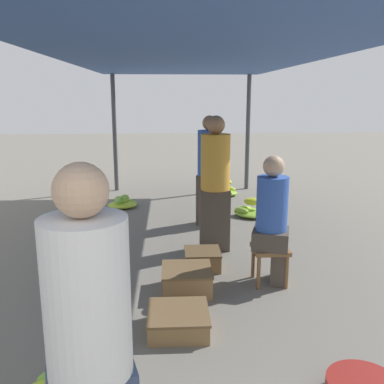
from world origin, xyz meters
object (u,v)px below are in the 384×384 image
(banana_pile_right_0, at_px, (226,190))
(crate_mid, at_px, (202,259))
(banana_pile_left_1, at_px, (123,203))
(crate_near, at_px, (187,280))
(banana_pile_right_1, at_px, (253,211))
(crate_far, at_px, (178,321))
(stool, at_px, (270,254))
(shopper_walking_mid, at_px, (209,169))
(vendor_foreground, at_px, (90,352))
(shopper_walking_far, at_px, (215,182))
(vendor_seated, at_px, (273,219))

(banana_pile_right_0, bearing_deg, crate_mid, -101.79)
(banana_pile_left_1, xyz_separation_m, crate_near, (0.93, -3.17, 0.04))
(banana_pile_right_1, bearing_deg, crate_far, -110.72)
(banana_pile_right_0, bearing_deg, stool, -91.17)
(crate_near, bearing_deg, shopper_walking_mid, 79.21)
(vendor_foreground, height_order, shopper_walking_far, shopper_walking_far)
(stool, bearing_deg, banana_pile_left_1, 120.04)
(banana_pile_left_1, xyz_separation_m, crate_mid, (1.13, -2.62, 0.03))
(banana_pile_left_1, relative_size, banana_pile_right_0, 0.98)
(stool, bearing_deg, banana_pile_right_1, 82.80)
(vendor_foreground, xyz_separation_m, banana_pile_right_1, (1.60, 4.75, -0.75))
(banana_pile_right_0, bearing_deg, banana_pile_right_1, -80.94)
(banana_pile_right_1, bearing_deg, shopper_walking_mid, -151.52)
(banana_pile_right_1, height_order, shopper_walking_far, shopper_walking_far)
(banana_pile_left_1, bearing_deg, banana_pile_right_0, 22.56)
(banana_pile_left_1, distance_m, banana_pile_right_0, 1.98)
(vendor_seated, xyz_separation_m, crate_far, (-0.94, -0.84, -0.57))
(shopper_walking_mid, bearing_deg, banana_pile_right_1, 28.48)
(crate_far, bearing_deg, vendor_foreground, -103.97)
(crate_mid, bearing_deg, banana_pile_right_0, 78.21)
(shopper_walking_mid, bearing_deg, vendor_seated, -77.83)
(crate_mid, bearing_deg, vendor_foreground, -103.55)
(stool, relative_size, banana_pile_left_1, 0.76)
(stool, relative_size, crate_far, 0.77)
(banana_pile_right_1, bearing_deg, stool, -97.20)
(banana_pile_left_1, xyz_separation_m, banana_pile_right_0, (1.83, 0.76, 0.02))
(banana_pile_right_1, bearing_deg, crate_near, -113.98)
(stool, xyz_separation_m, crate_far, (-0.92, -0.84, -0.22))
(vendor_seated, distance_m, crate_near, 1.01)
(vendor_foreground, height_order, banana_pile_left_1, vendor_foreground)
(banana_pile_right_1, distance_m, shopper_walking_far, 1.77)
(vendor_foreground, xyz_separation_m, crate_mid, (0.67, 2.77, -0.72))
(crate_far, height_order, shopper_walking_far, shopper_walking_far)
(shopper_walking_far, bearing_deg, banana_pile_left_1, 122.53)
(banana_pile_left_1, bearing_deg, vendor_seated, -59.68)
(crate_far, bearing_deg, crate_near, 82.08)
(vendor_seated, bearing_deg, vendor_foreground, -119.06)
(crate_far, bearing_deg, shopper_walking_mid, 79.92)
(vendor_seated, relative_size, crate_far, 2.64)
(shopper_walking_far, bearing_deg, crate_near, -108.92)
(shopper_walking_mid, bearing_deg, crate_far, -100.08)
(banana_pile_left_1, distance_m, crate_far, 3.96)
(vendor_foreground, distance_m, banana_pile_right_1, 5.07)
(banana_pile_left_1, relative_size, crate_far, 1.02)
(vendor_seated, height_order, shopper_walking_mid, shopper_walking_mid)
(vendor_seated, relative_size, banana_pile_left_1, 2.58)
(banana_pile_right_0, height_order, banana_pile_right_1, banana_pile_right_0)
(vendor_foreground, bearing_deg, banana_pile_left_1, 94.86)
(stool, xyz_separation_m, crate_near, (-0.82, -0.13, -0.19))
(banana_pile_left_1, bearing_deg, crate_far, -77.80)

